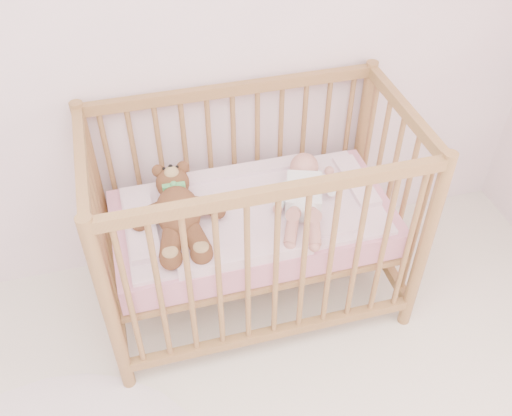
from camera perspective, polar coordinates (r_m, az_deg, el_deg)
name	(u,v)px	position (r m, az deg, el deg)	size (l,w,h in m)	color
wall_back	(104,9)	(2.34, -14.94, 18.71)	(4.00, 0.02, 2.70)	white
crib	(253,221)	(2.52, -0.30, -1.27)	(1.36, 0.76, 1.00)	olive
mattress	(253,223)	(2.53, -0.29, -1.51)	(1.22, 0.62, 0.13)	pink
blanket	(253,211)	(2.48, -0.30, -0.27)	(1.10, 0.58, 0.06)	#F1A6BF
baby	(304,192)	(2.46, 4.79, 1.62)	(0.28, 0.58, 0.14)	white
teddy_bear	(178,213)	(2.36, -7.77, -0.45)	(0.41, 0.58, 0.16)	brown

